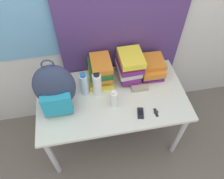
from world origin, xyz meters
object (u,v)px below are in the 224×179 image
object	(u,v)px
water_bottle	(84,84)
cell_phone	(141,113)
sports_bottle	(97,84)
sunglasses_case	(140,88)
wristwatch	(156,112)
sunscreen_bottle	(114,99)
book_stack_center	(130,66)
book_stack_right	(151,67)
book_stack_left	(101,71)
backpack	(55,89)

from	to	relation	value
water_bottle	cell_phone	distance (m)	0.53
sports_bottle	sunglasses_case	distance (m)	0.39
sunglasses_case	wristwatch	distance (m)	0.27
sports_bottle	sunscreen_bottle	size ratio (longest dim) A/B	1.36
water_bottle	cell_phone	size ratio (longest dim) A/B	2.12
book_stack_center	sunscreen_bottle	size ratio (longest dim) A/B	1.55
wristwatch	book_stack_center	bearing A→B (deg)	106.58
sunscreen_bottle	sunglasses_case	xyz separation A→B (m)	(0.26, 0.12, -0.07)
book_stack_center	sunscreen_bottle	world-z (taller)	book_stack_center
book_stack_right	sunglasses_case	distance (m)	0.24
sunglasses_case	wristwatch	xyz separation A→B (m)	(0.07, -0.27, -0.01)
book_stack_left	book_stack_center	distance (m)	0.26
water_bottle	sports_bottle	xyz separation A→B (m)	(0.11, -0.02, 0.00)
sunglasses_case	sunscreen_bottle	bearing A→B (deg)	-154.65
book_stack_left	book_stack_center	size ratio (longest dim) A/B	1.06
sunglasses_case	wristwatch	world-z (taller)	sunglasses_case
backpack	wristwatch	bearing A→B (deg)	-15.97
book_stack_left	cell_phone	xyz separation A→B (m)	(0.26, -0.42, -0.11)
book_stack_left	sports_bottle	bearing A→B (deg)	-110.94
sunscreen_bottle	book_stack_left	bearing A→B (deg)	101.91
book_stack_right	cell_phone	distance (m)	0.48
sports_bottle	cell_phone	xyz separation A→B (m)	(0.31, -0.29, -0.11)
sunscreen_bottle	book_stack_right	bearing A→B (deg)	35.78
book_stack_right	cell_phone	world-z (taller)	book_stack_right
book_stack_right	water_bottle	bearing A→B (deg)	-169.88
book_stack_left	sports_bottle	world-z (taller)	book_stack_left
book_stack_center	sports_bottle	distance (m)	0.34
sunscreen_bottle	sunglasses_case	size ratio (longest dim) A/B	1.18
book_stack_left	water_bottle	bearing A→B (deg)	-144.57
water_bottle	sunscreen_bottle	distance (m)	0.29
sports_bottle	sunglasses_case	bearing A→B (deg)	-5.73
backpack	book_stack_center	world-z (taller)	backpack
sports_bottle	cell_phone	bearing A→B (deg)	-42.65
water_bottle	wristwatch	xyz separation A→B (m)	(0.55, -0.32, -0.11)
book_stack_right	sunscreen_bottle	bearing A→B (deg)	-144.22
backpack	cell_phone	distance (m)	0.71
book_stack_center	cell_phone	bearing A→B (deg)	-89.91
water_bottle	book_stack_right	bearing A→B (deg)	10.12
sunglasses_case	book_stack_center	bearing A→B (deg)	109.62
book_stack_right	sunscreen_bottle	size ratio (longest dim) A/B	1.58
book_stack_left	water_bottle	xyz separation A→B (m)	(-0.16, -0.11, -0.01)
water_bottle	wristwatch	world-z (taller)	water_bottle
book_stack_left	book_stack_center	world-z (taller)	book_stack_center
cell_phone	backpack	bearing A→B (deg)	162.18
book_stack_center	wristwatch	world-z (taller)	book_stack_center
cell_phone	wristwatch	bearing A→B (deg)	-6.11
book_stack_center	sunglasses_case	size ratio (longest dim) A/B	1.83
book_stack_right	book_stack_left	bearing A→B (deg)	179.80
sunscreen_bottle	cell_phone	size ratio (longest dim) A/B	1.62
sunglasses_case	sports_bottle	bearing A→B (deg)	174.27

